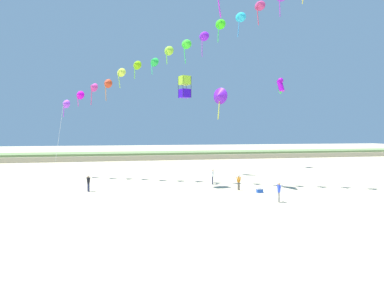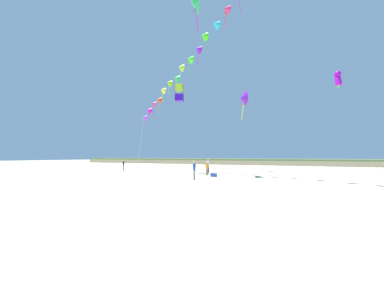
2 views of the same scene
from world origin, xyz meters
name	(u,v)px [view 1 (image 1 of 2)]	position (x,y,z in m)	size (l,w,h in m)	color
ground_plane	(266,213)	(0.00, 0.00, 0.00)	(240.00, 240.00, 0.00)	#C1B28E
dune_ridge	(174,155)	(0.00, 47.26, 0.74)	(120.00, 8.95, 1.49)	tan
person_near_left	(213,175)	(-0.54, 12.53, 1.00)	(0.28, 0.60, 1.74)	#282D4C
person_near_right	(88,182)	(-13.68, 10.87, 0.95)	(0.46, 0.47, 1.64)	#282D4C
person_mid_center	(279,191)	(2.57, 2.98, 0.98)	(0.23, 0.59, 1.69)	gray
person_far_left	(239,181)	(1.15, 8.71, 0.90)	(0.55, 0.21, 1.56)	#726656
kite_banner_string	(194,37)	(-2.70, 12.42, 16.21)	(32.17, 17.40, 23.19)	#A643EE
large_kite_low_lead	(219,96)	(2.11, 19.08, 10.79)	(2.02, 2.22, 4.33)	#721DCF
large_kite_mid_trail	(185,87)	(-4.01, 10.98, 10.59)	(1.29, 1.29, 2.24)	#370ECA
large_kite_high_solo	(281,85)	(14.60, 25.67, 13.60)	(1.25, 1.63, 2.72)	#9D0CC0
beach_cooler	(260,191)	(2.70, 7.07, 0.21)	(0.58, 0.41, 0.46)	blue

